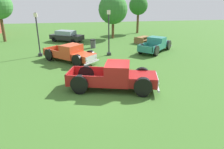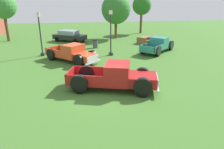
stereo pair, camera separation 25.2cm
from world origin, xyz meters
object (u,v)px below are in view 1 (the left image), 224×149
(sedan_distant_a, at_px, (66,36))
(lamp_post_near, at_px, (38,34))
(pickup_truck_behind_right, at_px, (157,44))
(lamp_post_far, at_px, (109,32))
(trash_can, at_px, (93,44))
(oak_tree_center, at_px, (138,6))
(oak_tree_east, at_px, (113,9))
(picnic_table, at_px, (143,39))
(pickup_truck_foreground, at_px, (118,77))
(pickup_truck_behind_left, at_px, (72,54))

(sedan_distant_a, height_order, lamp_post_near, lamp_post_near)
(pickup_truck_behind_right, height_order, sedan_distant_a, pickup_truck_behind_right)
(lamp_post_far, xyz_separation_m, trash_can, (-1.17, 3.46, -1.72))
(lamp_post_far, height_order, trash_can, lamp_post_far)
(sedan_distant_a, bearing_deg, lamp_post_near, -108.73)
(pickup_truck_behind_right, bearing_deg, oak_tree_center, 81.53)
(lamp_post_near, height_order, oak_tree_east, oak_tree_east)
(lamp_post_near, xyz_separation_m, lamp_post_far, (6.42, -0.91, 0.11))
(lamp_post_near, distance_m, oak_tree_east, 12.00)
(picnic_table, bearing_deg, lamp_post_near, -160.07)
(pickup_truck_foreground, height_order, pickup_truck_behind_right, pickup_truck_foreground)
(pickup_truck_foreground, height_order, picnic_table, pickup_truck_foreground)
(pickup_truck_behind_right, height_order, lamp_post_far, lamp_post_far)
(picnic_table, bearing_deg, pickup_truck_behind_right, -90.16)
(pickup_truck_foreground, distance_m, picnic_table, 14.32)
(pickup_truck_behind_right, relative_size, oak_tree_center, 0.81)
(sedan_distant_a, relative_size, trash_can, 4.63)
(oak_tree_east, bearing_deg, pickup_truck_behind_left, -117.26)
(picnic_table, xyz_separation_m, oak_tree_east, (-2.96, 4.02, 3.34))
(sedan_distant_a, height_order, oak_tree_center, oak_tree_center)
(pickup_truck_behind_right, xyz_separation_m, oak_tree_east, (-2.95, 8.40, 3.13))
(picnic_table, relative_size, oak_tree_center, 0.41)
(pickup_truck_foreground, relative_size, pickup_truck_behind_right, 1.19)
(pickup_truck_behind_left, height_order, sedan_distant_a, pickup_truck_behind_left)
(pickup_truck_behind_left, xyz_separation_m, oak_tree_east, (5.59, 10.86, 3.12))
(lamp_post_far, relative_size, trash_can, 4.42)
(pickup_truck_foreground, bearing_deg, sedan_distant_a, 101.81)
(pickup_truck_foreground, distance_m, oak_tree_east, 17.57)
(pickup_truck_behind_left, relative_size, lamp_post_far, 1.12)
(oak_tree_center, bearing_deg, pickup_truck_behind_left, -124.99)
(lamp_post_far, distance_m, oak_tree_east, 9.51)
(lamp_post_far, bearing_deg, oak_tree_center, 62.04)
(pickup_truck_foreground, xyz_separation_m, trash_can, (-0.35, 11.39, -0.28))
(lamp_post_near, relative_size, oak_tree_east, 0.69)
(pickup_truck_behind_right, bearing_deg, pickup_truck_behind_left, -163.95)
(lamp_post_far, xyz_separation_m, picnic_table, (5.12, 5.09, -1.71))
(pickup_truck_behind_left, bearing_deg, lamp_post_far, 26.93)
(pickup_truck_behind_right, relative_size, trash_can, 4.86)
(lamp_post_near, bearing_deg, lamp_post_far, -8.07)
(pickup_truck_foreground, relative_size, lamp_post_far, 1.31)
(pickup_truck_behind_left, xyz_separation_m, pickup_truck_behind_right, (8.54, 2.46, -0.01))
(pickup_truck_foreground, bearing_deg, picnic_table, 65.48)
(pickup_truck_behind_left, bearing_deg, oak_tree_center, 55.01)
(pickup_truck_behind_left, bearing_deg, pickup_truck_behind_right, 16.05)
(pickup_truck_foreground, distance_m, trash_can, 11.40)
(picnic_table, height_order, trash_can, trash_can)
(pickup_truck_foreground, xyz_separation_m, lamp_post_far, (0.82, 7.93, 1.44))
(lamp_post_far, distance_m, picnic_table, 7.42)
(trash_can, bearing_deg, picnic_table, 14.53)
(picnic_table, height_order, oak_tree_center, oak_tree_center)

